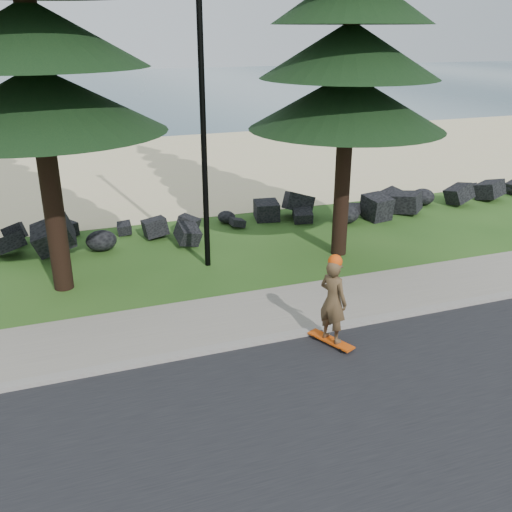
{
  "coord_description": "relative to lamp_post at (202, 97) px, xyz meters",
  "views": [
    {
      "loc": [
        -3.38,
        -9.8,
        5.59
      ],
      "look_at": [
        0.15,
        0.0,
        1.43
      ],
      "focal_mm": 40.0,
      "sensor_mm": 36.0,
      "label": 1
    }
  ],
  "objects": [
    {
      "name": "beach_sand",
      "position": [
        0.0,
        11.3,
        -4.13
      ],
      "size": [
        160.0,
        15.0,
        0.01
      ],
      "primitive_type": "cube",
      "color": "beige",
      "rests_on": "ground"
    },
    {
      "name": "lamp_post",
      "position": [
        0.0,
        0.0,
        0.0
      ],
      "size": [
        0.25,
        0.14,
        8.14
      ],
      "color": "black",
      "rests_on": "ground"
    },
    {
      "name": "road",
      "position": [
        0.0,
        -7.7,
        -4.12
      ],
      "size": [
        160.0,
        7.0,
        0.02
      ],
      "primitive_type": "cube",
      "color": "black",
      "rests_on": "ground"
    },
    {
      "name": "ground",
      "position": [
        0.0,
        -3.2,
        -4.13
      ],
      "size": [
        160.0,
        160.0,
        0.0
      ],
      "primitive_type": "plane",
      "color": "#234A17",
      "rests_on": "ground"
    },
    {
      "name": "sidewalk",
      "position": [
        0.0,
        -3.0,
        -4.09
      ],
      "size": [
        160.0,
        2.0,
        0.08
      ],
      "primitive_type": "cube",
      "color": "gray",
      "rests_on": "ground"
    },
    {
      "name": "ocean",
      "position": [
        0.0,
        47.8,
        -4.13
      ],
      "size": [
        160.0,
        58.0,
        0.01
      ],
      "primitive_type": "cube",
      "color": "#335563",
      "rests_on": "ground"
    },
    {
      "name": "kerb",
      "position": [
        0.0,
        -4.1,
        -4.08
      ],
      "size": [
        160.0,
        0.2,
        0.1
      ],
      "primitive_type": "cube",
      "color": "gray",
      "rests_on": "ground"
    },
    {
      "name": "skateboarder",
      "position": [
        1.15,
        -4.6,
        -3.22
      ],
      "size": [
        0.61,
        0.99,
        1.82
      ],
      "rotation": [
        0.0,
        0.0,
        1.98
      ],
      "color": "#D1480C",
      "rests_on": "ground"
    },
    {
      "name": "seawall_boulders",
      "position": [
        0.0,
        2.4,
        -4.13
      ],
      "size": [
        60.0,
        2.4,
        1.1
      ],
      "primitive_type": null,
      "color": "black",
      "rests_on": "ground"
    }
  ]
}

